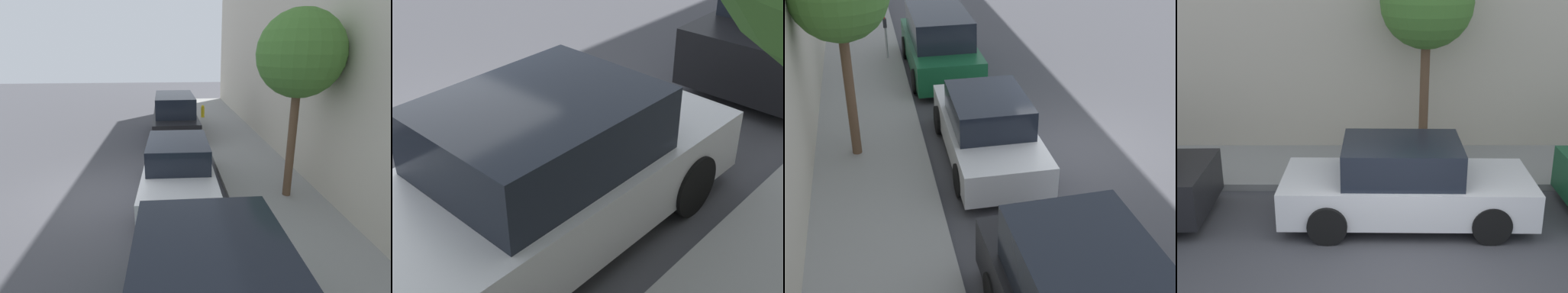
% 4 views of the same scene
% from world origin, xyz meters
% --- Properties ---
extents(ground_plane, '(60.00, 60.00, 0.00)m').
position_xyz_m(ground_plane, '(0.00, 0.00, 0.00)').
color(ground_plane, '#424247').
extents(sidewalk, '(2.46, 32.00, 0.15)m').
position_xyz_m(sidewalk, '(4.73, 0.00, 0.07)').
color(sidewalk, gray).
rests_on(sidewalk, ground_plane).
extents(parked_sedan_second, '(1.92, 4.53, 1.54)m').
position_xyz_m(parked_sedan_second, '(2.19, -0.11, 0.72)').
color(parked_sedan_second, silver).
rests_on(parked_sedan_second, ground_plane).
extents(parked_minivan_third, '(2.02, 4.94, 1.90)m').
position_xyz_m(parked_minivan_third, '(2.22, 5.94, 0.92)').
color(parked_minivan_third, black).
rests_on(parked_minivan_third, ground_plane).
extents(street_tree, '(2.03, 2.03, 4.59)m').
position_xyz_m(street_tree, '(5.03, -0.68, 3.70)').
color(street_tree, brown).
rests_on(street_tree, sidewalk).
extents(fire_hydrant, '(0.20, 0.20, 0.69)m').
position_xyz_m(fire_hydrant, '(3.85, 9.16, 0.49)').
color(fire_hydrant, gold).
rests_on(fire_hydrant, sidewalk).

